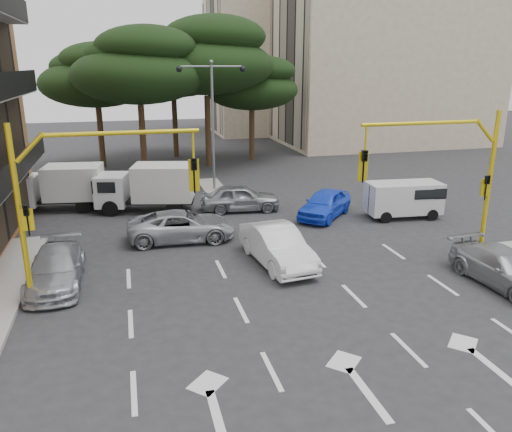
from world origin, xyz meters
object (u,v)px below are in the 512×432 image
Objects in this scene: signal_mast_right at (452,167)px; box_truck_a at (57,188)px; box_truck_b at (146,188)px; signal_mast_left at (78,189)px; car_white_hatch at (277,246)px; car_blue_compact at (325,204)px; car_silver_wagon at (56,268)px; street_lamp_center at (212,103)px; car_silver_cross_b at (240,198)px; car_silver_cross_a at (182,226)px; van_white at (403,200)px; car_silver_parked at (505,268)px.

signal_mast_right reaches higher than box_truck_a.
signal_mast_left is at bearing -179.78° from box_truck_b.
signal_mast_right reaches higher than car_white_hatch.
signal_mast_left is 1.43× the size of car_blue_compact.
street_lamp_center is at bearing 57.70° from car_silver_wagon.
signal_mast_right is at bearing -64.09° from street_lamp_center.
car_silver_cross_b is (-4.01, 2.27, 0.01)m from car_blue_compact.
car_silver_cross_a is (-7.63, -1.72, -0.04)m from car_blue_compact.
car_silver_cross_b is at bearing 51.46° from signal_mast_left.
street_lamp_center is 10.39m from car_silver_cross_a.
box_truck_b is at bearing -100.23° from box_truck_a.
car_silver_parked is at bearing -0.81° from van_white.
signal_mast_right is at bearing -140.21° from car_silver_cross_b.
box_truck_b reaches higher than car_silver_parked.
box_truck_a is (-15.80, 12.01, -2.67)m from signal_mast_right.
car_silver_cross_b is at bearing -82.94° from street_lamp_center.
box_truck_a reaches higher than car_silver_parked.
car_silver_wagon is 0.90× the size of box_truck_a.
car_silver_parked is at bearing -143.34° from car_silver_cross_b.
box_truck_b reaches higher than box_truck_a.
signal_mast_right is 15.65m from street_lamp_center.
car_silver_cross_a is at bearing 143.72° from car_silver_cross_b.
signal_mast_right is at bearing -28.75° from car_blue_compact.
box_truck_a is at bearing 44.86° from car_silver_cross_a.
signal_mast_right reaches higher than car_silver_parked.
van_white is (11.54, 0.65, 0.27)m from car_silver_cross_a.
car_blue_compact reaches higher than car_silver_cross_a.
signal_mast_right is 1.59× the size of van_white.
car_silver_cross_b is at bearing -38.95° from car_silver_cross_a.
signal_mast_right is at bearing -119.79° from box_truck_b.
street_lamp_center reaches higher than car_silver_parked.
signal_mast_right is 1.24× the size of car_silver_cross_a.
signal_mast_left is 1.59× the size of van_white.
signal_mast_right is 1.43× the size of car_blue_compact.
van_white reaches higher than car_blue_compact.
car_silver_cross_b is 13.74m from car_silver_parked.
van_white is at bearing -106.95° from car_silver_cross_b.
car_silver_wagon is 16.14m from car_silver_parked.
box_truck_a is at bearing -156.43° from car_blue_compact.
car_blue_compact is at bearing -113.55° from car_silver_cross_b.
box_truck_a is at bearing 100.36° from signal_mast_left.
car_silver_cross_a is 13.21m from car_silver_parked.
car_white_hatch is at bearing 147.21° from car_silver_parked.
car_silver_parked is at bearing -123.55° from box_truck_a.
box_truck_b is at bearing 110.45° from car_white_hatch.
car_silver_cross_a is 1.13× the size of car_silver_cross_b.
car_silver_cross_b is (3.62, 3.99, 0.06)m from car_silver_cross_a.
street_lamp_center reaches higher than box_truck_a.
box_truck_a reaches higher than car_blue_compact.
car_white_hatch reaches higher than car_silver_wagon.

